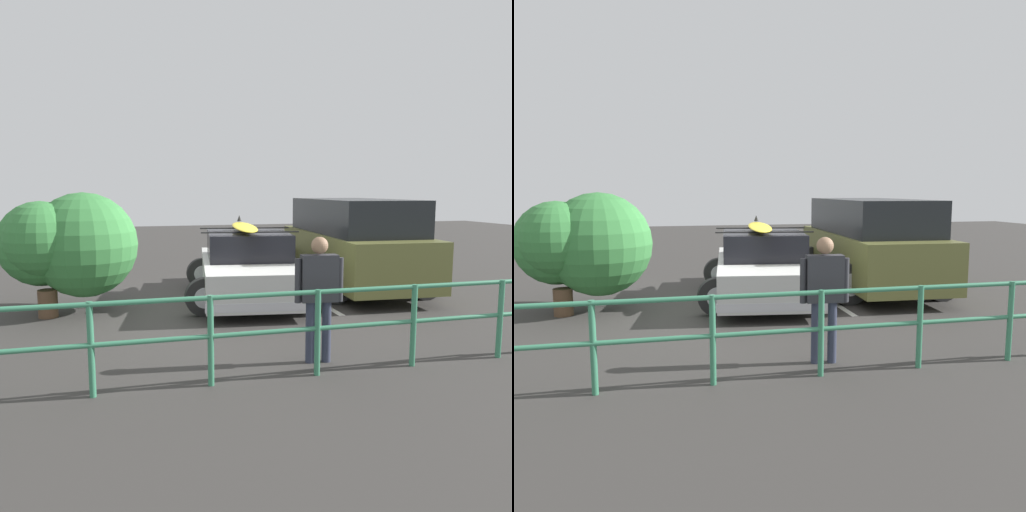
# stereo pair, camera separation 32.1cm
# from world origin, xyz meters

# --- Properties ---
(ground_plane) EXTENTS (44.00, 44.00, 0.02)m
(ground_plane) POSITION_xyz_m (0.00, 0.00, -0.01)
(ground_plane) COLOR #383533
(ground_plane) RESTS_ON ground
(parking_stripe) EXTENTS (0.12, 3.50, 0.00)m
(parking_stripe) POSITION_xyz_m (-1.72, -0.44, 0.00)
(parking_stripe) COLOR silver
(parking_stripe) RESTS_ON ground
(sedan_car) EXTENTS (2.82, 4.32, 1.63)m
(sedan_car) POSITION_xyz_m (-0.46, -0.48, 0.64)
(sedan_car) COLOR silver
(sedan_car) RESTS_ON ground
(suv_car) EXTENTS (2.87, 4.99, 1.99)m
(suv_car) POSITION_xyz_m (-2.98, -0.98, 1.02)
(suv_car) COLOR brown
(suv_car) RESTS_ON ground
(person_bystander) EXTENTS (0.62, 0.23, 1.60)m
(person_bystander) POSITION_xyz_m (-0.41, 3.41, 0.96)
(person_bystander) COLOR #33384C
(person_bystander) RESTS_ON ground
(railing_fence) EXTENTS (8.93, 0.11, 1.03)m
(railing_fence) POSITION_xyz_m (0.40, 3.84, 0.67)
(railing_fence) COLOR #387F5B
(railing_fence) RESTS_ON ground
(bush_near_left) EXTENTS (2.39, 1.86, 2.14)m
(bush_near_left) POSITION_xyz_m (2.90, -0.11, 1.26)
(bush_near_left) COLOR brown
(bush_near_left) RESTS_ON ground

